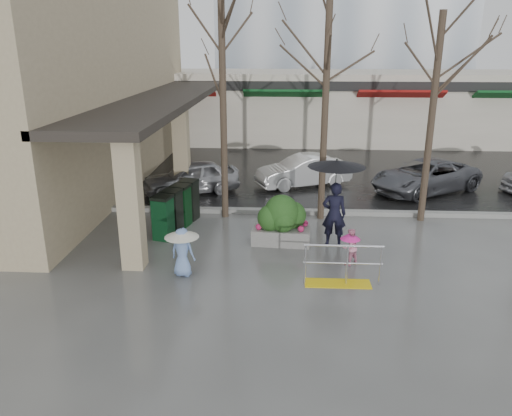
# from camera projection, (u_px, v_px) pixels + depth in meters

# --- Properties ---
(ground) EXTENTS (120.00, 120.00, 0.00)m
(ground) POSITION_uv_depth(u_px,v_px,m) (284.00, 262.00, 13.35)
(ground) COLOR #51514F
(ground) RESTS_ON ground
(street_asphalt) EXTENTS (120.00, 36.00, 0.01)m
(street_asphalt) POSITION_uv_depth(u_px,v_px,m) (285.00, 128.00, 34.20)
(street_asphalt) COLOR black
(street_asphalt) RESTS_ON ground
(curb) EXTENTS (120.00, 0.30, 0.15)m
(curb) POSITION_uv_depth(u_px,v_px,m) (285.00, 211.00, 17.12)
(curb) COLOR gray
(curb) RESTS_ON ground
(near_building) EXTENTS (6.00, 18.00, 8.00)m
(near_building) POSITION_uv_depth(u_px,v_px,m) (64.00, 84.00, 20.15)
(near_building) COLOR tan
(near_building) RESTS_ON ground
(canopy_slab) EXTENTS (2.80, 18.00, 0.25)m
(canopy_slab) POSITION_uv_depth(u_px,v_px,m) (167.00, 94.00, 20.05)
(canopy_slab) COLOR #2D2823
(canopy_slab) RESTS_ON pillar_front
(pillar_front) EXTENTS (0.55, 0.55, 3.50)m
(pillar_front) POSITION_uv_depth(u_px,v_px,m) (130.00, 203.00, 12.53)
(pillar_front) COLOR tan
(pillar_front) RESTS_ON ground
(pillar_back) EXTENTS (0.55, 0.55, 3.50)m
(pillar_back) POSITION_uv_depth(u_px,v_px,m) (182.00, 150.00, 18.69)
(pillar_back) COLOR tan
(pillar_back) RESTS_ON ground
(storefront_row) EXTENTS (34.00, 6.74, 4.00)m
(storefront_row) POSITION_uv_depth(u_px,v_px,m) (319.00, 106.00, 29.63)
(storefront_row) COLOR beige
(storefront_row) RESTS_ON ground
(handrail) EXTENTS (1.90, 0.50, 1.03)m
(handrail) POSITION_uv_depth(u_px,v_px,m) (341.00, 270.00, 12.02)
(handrail) COLOR yellow
(handrail) RESTS_ON ground
(tree_west) EXTENTS (3.20, 3.20, 6.80)m
(tree_west) POSITION_uv_depth(u_px,v_px,m) (222.00, 60.00, 15.27)
(tree_west) COLOR #382B21
(tree_west) RESTS_ON ground
(tree_midwest) EXTENTS (3.20, 3.20, 7.00)m
(tree_midwest) POSITION_uv_depth(u_px,v_px,m) (327.00, 55.00, 15.05)
(tree_midwest) COLOR #382B21
(tree_midwest) RESTS_ON ground
(tree_mideast) EXTENTS (3.20, 3.20, 6.50)m
(tree_mideast) POSITION_uv_depth(u_px,v_px,m) (437.00, 68.00, 14.99)
(tree_mideast) COLOR #382B21
(tree_mideast) RESTS_ON ground
(woman) EXTENTS (1.61, 1.61, 2.56)m
(woman) POSITION_uv_depth(u_px,v_px,m) (335.00, 192.00, 13.98)
(woman) COLOR black
(woman) RESTS_ON ground
(child_pink) EXTENTS (0.61, 0.58, 1.00)m
(child_pink) POSITION_uv_depth(u_px,v_px,m) (350.00, 245.00, 13.03)
(child_pink) COLOR pink
(child_pink) RESTS_ON ground
(child_blue) EXTENTS (0.86, 0.86, 1.26)m
(child_blue) POSITION_uv_depth(u_px,v_px,m) (182.00, 247.00, 12.36)
(child_blue) COLOR #6F8FC6
(child_blue) RESTS_ON ground
(planter) EXTENTS (1.73, 1.00, 1.46)m
(planter) POSITION_uv_depth(u_px,v_px,m) (282.00, 220.00, 14.42)
(planter) COLOR gray
(planter) RESTS_ON ground
(news_boxes) EXTENTS (1.11, 2.45, 1.34)m
(news_boxes) POSITION_uv_depth(u_px,v_px,m) (177.00, 208.00, 15.57)
(news_boxes) COLOR #0D3B1C
(news_boxes) RESTS_ON ground
(car_a) EXTENTS (3.99, 2.75, 1.26)m
(car_a) POSITION_uv_depth(u_px,v_px,m) (191.00, 177.00, 19.33)
(car_a) COLOR #A8A9AD
(car_a) RESTS_ON ground
(car_b) EXTENTS (4.04, 2.75, 1.26)m
(car_b) POSITION_uv_depth(u_px,v_px,m) (303.00, 171.00, 20.27)
(car_b) COLOR white
(car_b) RESTS_ON ground
(car_c) EXTENTS (4.95, 4.20, 1.26)m
(car_c) POSITION_uv_depth(u_px,v_px,m) (425.00, 176.00, 19.48)
(car_c) COLOR #5A5B61
(car_c) RESTS_ON ground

